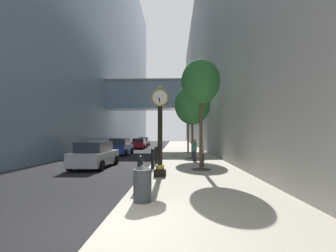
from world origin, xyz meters
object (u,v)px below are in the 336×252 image
(bollard_fourth, at_px, (156,155))
(bollard_fifth, at_px, (159,152))
(bollard_third, at_px, (153,158))
(car_blue_near, at_px, (120,147))
(bollard_nearest, at_px, (140,171))
(trash_bin, at_px, (142,183))
(street_clock, at_px, (160,126))
(car_grey_trailing, at_px, (144,142))
(car_silver_mid, at_px, (95,155))
(pedestrian_walking, at_px, (195,150))
(street_tree_near, at_px, (201,82))
(street_tree_mid_far, at_px, (188,106))
(pedestrian_by_clock, at_px, (202,152))
(street_tree_mid_near, at_px, (192,105))
(car_red_far, at_px, (139,144))

(bollard_fourth, xyz_separation_m, bollard_fifth, (0.00, 2.37, 0.00))
(bollard_fourth, relative_size, bollard_fifth, 1.00)
(bollard_third, height_order, bollard_fourth, same)
(bollard_third, xyz_separation_m, car_blue_near, (-4.39, 10.69, 0.09))
(bollard_nearest, relative_size, bollard_fourth, 1.00)
(trash_bin, height_order, car_blue_near, car_blue_near)
(bollard_nearest, bearing_deg, street_clock, 76.40)
(street_clock, relative_size, bollard_third, 3.66)
(bollard_nearest, xyz_separation_m, car_grey_trailing, (-4.60, 35.17, 0.07))
(bollard_third, xyz_separation_m, bollard_fifth, (0.00, 4.75, 0.00))
(street_clock, bearing_deg, car_silver_mid, 139.28)
(pedestrian_walking, bearing_deg, bollard_third, -124.90)
(trash_bin, bearing_deg, street_tree_near, 69.29)
(bollard_fourth, xyz_separation_m, street_tree_mid_far, (2.71, 10.07, 4.56))
(pedestrian_by_clock, height_order, car_blue_near, pedestrian_by_clock)
(car_blue_near, bearing_deg, bollard_nearest, -74.13)
(street_clock, height_order, pedestrian_walking, street_clock)
(street_clock, xyz_separation_m, pedestrian_walking, (2.13, 6.26, -1.46))
(street_clock, height_order, car_grey_trailing, street_clock)
(bollard_nearest, bearing_deg, street_tree_mid_near, 75.98)
(car_silver_mid, height_order, car_grey_trailing, car_grey_trailing)
(car_blue_near, distance_m, car_silver_mid, 9.35)
(bollard_nearest, relative_size, bollard_fifth, 1.00)
(bollard_third, height_order, car_silver_mid, car_silver_mid)
(bollard_nearest, xyz_separation_m, bollard_fourth, (0.00, 7.12, 0.00))
(trash_bin, xyz_separation_m, car_silver_mid, (-4.13, 7.88, 0.12))
(street_tree_mid_near, distance_m, car_red_far, 17.94)
(trash_bin, height_order, pedestrian_walking, pedestrian_walking)
(street_clock, relative_size, trash_bin, 4.02)
(street_clock, height_order, car_red_far, street_clock)
(bollard_fourth, distance_m, car_silver_mid, 3.93)
(bollard_third, xyz_separation_m, car_silver_mid, (-3.79, 1.36, 0.05))
(bollard_fourth, bearing_deg, bollard_fifth, 90.00)
(car_red_far, bearing_deg, bollard_third, -79.29)
(bollard_fifth, bearing_deg, street_tree_near, -61.36)
(street_clock, bearing_deg, pedestrian_walking, 71.23)
(street_tree_mid_near, distance_m, car_grey_trailing, 25.66)
(street_tree_mid_far, bearing_deg, bollard_third, -102.29)
(bollard_nearest, relative_size, street_tree_mid_near, 0.19)
(street_tree_near, xyz_separation_m, pedestrian_by_clock, (0.19, 1.27, -3.99))
(bollard_fifth, relative_size, pedestrian_by_clock, 0.69)
(street_tree_mid_far, bearing_deg, car_grey_trailing, 112.16)
(bollard_nearest, xyz_separation_m, street_tree_mid_near, (2.71, 10.86, 3.86))
(bollard_third, distance_m, car_silver_mid, 4.03)
(bollard_third, xyz_separation_m, pedestrian_walking, (2.70, 3.87, 0.24))
(bollard_nearest, xyz_separation_m, street_tree_mid_far, (2.71, 17.20, 4.56))
(bollard_fifth, distance_m, trash_bin, 11.27)
(street_tree_mid_near, height_order, pedestrian_walking, street_tree_mid_near)
(bollard_fifth, bearing_deg, street_clock, -85.44)
(street_tree_mid_near, relative_size, pedestrian_by_clock, 3.67)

